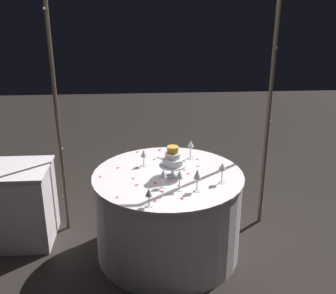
{
  "coord_description": "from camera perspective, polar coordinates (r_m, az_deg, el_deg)",
  "views": [
    {
      "loc": [
        -0.21,
        -3.06,
        2.18
      ],
      "look_at": [
        0.0,
        0.0,
        1.0
      ],
      "focal_mm": 43.64,
      "sensor_mm": 36.0,
      "label": 1
    }
  ],
  "objects": [
    {
      "name": "rose_petal_14",
      "position": [
        3.32,
        -4.93,
        -4.4
      ],
      "size": [
        0.03,
        0.02,
        0.0
      ],
      "primitive_type": "ellipsoid",
      "rotation": [
        0.0,
        0.0,
        2.97
      ],
      "color": "#E02D47",
      "rests_on": "main_table"
    },
    {
      "name": "rose_petal_2",
      "position": [
        3.11,
        -0.88,
        -6.22
      ],
      "size": [
        0.04,
        0.04,
        0.0
      ],
      "primitive_type": "ellipsoid",
      "rotation": [
        0.0,
        0.0,
        2.38
      ],
      "color": "#E02D47",
      "rests_on": "main_table"
    },
    {
      "name": "wine_glass_2",
      "position": [
        3.13,
        -0.64,
        -3.88
      ],
      "size": [
        0.06,
        0.06,
        0.14
      ],
      "color": "silver",
      "rests_on": "main_table"
    },
    {
      "name": "rose_petal_13",
      "position": [
        3.21,
        -4.4,
        -5.3
      ],
      "size": [
        0.04,
        0.04,
        0.0
      ],
      "primitive_type": "ellipsoid",
      "rotation": [
        0.0,
        0.0,
        0.67
      ],
      "color": "#E02D47",
      "rests_on": "main_table"
    },
    {
      "name": "rose_petal_19",
      "position": [
        3.5,
        1.64,
        -2.91
      ],
      "size": [
        0.03,
        0.04,
        0.0
      ],
      "primitive_type": "ellipsoid",
      "rotation": [
        0.0,
        0.0,
        4.88
      ],
      "color": "#E02D47",
      "rests_on": "main_table"
    },
    {
      "name": "rose_petal_3",
      "position": [
        3.52,
        -4.29,
        -2.87
      ],
      "size": [
        0.02,
        0.03,
        0.0
      ],
      "primitive_type": "ellipsoid",
      "rotation": [
        0.0,
        0.0,
        1.39
      ],
      "color": "#E02D47",
      "rests_on": "main_table"
    },
    {
      "name": "rose_petal_9",
      "position": [
        3.85,
        -4.33,
        -0.7
      ],
      "size": [
        0.04,
        0.04,
        0.0
      ],
      "primitive_type": "ellipsoid",
      "rotation": [
        0.0,
        0.0,
        1.02
      ],
      "color": "#E02D47",
      "rests_on": "main_table"
    },
    {
      "name": "wine_glass_0",
      "position": [
        3.22,
        7.61,
        -2.9
      ],
      "size": [
        0.06,
        0.06,
        0.17
      ],
      "color": "silver",
      "rests_on": "main_table"
    },
    {
      "name": "rose_petal_8",
      "position": [
        3.53,
        -7.03,
        -2.91
      ],
      "size": [
        0.04,
        0.03,
        0.0
      ],
      "primitive_type": "ellipsoid",
      "rotation": [
        0.0,
        0.0,
        3.41
      ],
      "color": "#E02D47",
      "rests_on": "main_table"
    },
    {
      "name": "rose_petal_1",
      "position": [
        3.68,
        -1.87,
        -1.74
      ],
      "size": [
        0.04,
        0.03,
        0.0
      ],
      "primitive_type": "ellipsoid",
      "rotation": [
        0.0,
        0.0,
        0.63
      ],
      "color": "#E02D47",
      "rests_on": "main_table"
    },
    {
      "name": "rose_petal_11",
      "position": [
        3.54,
        7.36,
        -2.82
      ],
      "size": [
        0.03,
        0.04,
        0.0
      ],
      "primitive_type": "ellipsoid",
      "rotation": [
        0.0,
        0.0,
        4.84
      ],
      "color": "#E02D47",
      "rests_on": "main_table"
    },
    {
      "name": "rose_petal_4",
      "position": [
        2.97,
        -1.82,
        -7.54
      ],
      "size": [
        0.02,
        0.03,
        0.0
      ],
      "primitive_type": "ellipsoid",
      "rotation": [
        0.0,
        0.0,
        4.7
      ],
      "color": "#E02D47",
      "rests_on": "main_table"
    },
    {
      "name": "side_table",
      "position": [
        3.96,
        -19.72,
        -7.55
      ],
      "size": [
        0.55,
        0.55,
        0.73
      ],
      "color": "white",
      "rests_on": "ground"
    },
    {
      "name": "wine_glass_3",
      "position": [
        2.87,
        -2.68,
        -6.5
      ],
      "size": [
        0.06,
        0.06,
        0.14
      ],
      "color": "silver",
      "rests_on": "main_table"
    },
    {
      "name": "rose_petal_5",
      "position": [
        3.54,
        4.17,
        -2.7
      ],
      "size": [
        0.03,
        0.03,
        0.0
      ],
      "primitive_type": "ellipsoid",
      "rotation": [
        0.0,
        0.0,
        5.87
      ],
      "color": "#E02D47",
      "rests_on": "main_table"
    },
    {
      "name": "rose_petal_0",
      "position": [
        3.24,
        -1.83,
        -5.02
      ],
      "size": [
        0.04,
        0.04,
        0.0
      ],
      "primitive_type": "ellipsoid",
      "rotation": [
        0.0,
        0.0,
        2.13
      ],
      "color": "#E02D47",
      "rests_on": "main_table"
    },
    {
      "name": "rose_petal_6",
      "position": [
        3.4,
        2.8,
        -3.72
      ],
      "size": [
        0.03,
        0.04,
        0.0
      ],
      "primitive_type": "ellipsoid",
      "rotation": [
        0.0,
        0.0,
        1.79
      ],
      "color": "#E02D47",
      "rests_on": "main_table"
    },
    {
      "name": "ground_plane",
      "position": [
        3.76,
        0.0,
        -14.31
      ],
      "size": [
        12.0,
        12.0,
        0.0
      ],
      "primitive_type": "plane",
      "color": "black"
    },
    {
      "name": "decorative_arch",
      "position": [
        3.58,
        -0.47,
        10.6
      ],
      "size": [
        1.96,
        0.05,
        2.4
      ],
      "color": "#473D2D",
      "rests_on": "ground"
    },
    {
      "name": "rose_petal_17",
      "position": [
        3.46,
        2.29,
        -3.23
      ],
      "size": [
        0.03,
        0.02,
        0.0
      ],
      "primitive_type": "ellipsoid",
      "rotation": [
        0.0,
        0.0,
        6.17
      ],
      "color": "#E02D47",
      "rests_on": "main_table"
    },
    {
      "name": "wine_glass_4",
      "position": [
        3.08,
        1.63,
        -4.0
      ],
      "size": [
        0.06,
        0.06,
        0.16
      ],
      "color": "silver",
      "rests_on": "main_table"
    },
    {
      "name": "rose_petal_18",
      "position": [
        3.89,
        -1.2,
        -0.41
      ],
      "size": [
        0.04,
        0.04,
        0.0
      ],
      "primitive_type": "ellipsoid",
      "rotation": [
        0.0,
        0.0,
        4.46
      ],
      "color": "#E02D47",
      "rests_on": "main_table"
    },
    {
      "name": "wine_glass_6",
      "position": [
        3.66,
        3.18,
        0.31
      ],
      "size": [
        0.06,
        0.06,
        0.17
      ],
      "color": "silver",
      "rests_on": "main_table"
    },
    {
      "name": "rose_petal_16",
      "position": [
        3.01,
        1.96,
        -7.19
      ],
      "size": [
        0.04,
        0.04,
        0.0
      ],
      "primitive_type": "ellipsoid",
      "rotation": [
        0.0,
        0.0,
        5.5
      ],
      "color": "#E02D47",
      "rests_on": "main_table"
    },
    {
      "name": "rose_petal_15",
      "position": [
        3.19,
        1.46,
        -5.42
      ],
      "size": [
        0.03,
        0.02,
        0.0
      ],
      "primitive_type": "ellipsoid",
      "rotation": [
        0.0,
        0.0,
        3.02
      ],
      "color": "#E02D47",
      "rests_on": "main_table"
    },
    {
      "name": "main_table",
      "position": [
        3.56,
        0.0,
        -9.35
      ],
      "size": [
        1.26,
        1.26,
        0.75
      ],
      "color": "white",
      "rests_on": "ground"
    },
    {
      "name": "cake_knife",
      "position": [
        3.61,
        0.26,
        -2.1
      ],
      "size": [
        0.21,
        0.24,
        0.01
      ],
      "color": "silver",
      "rests_on": "main_table"
    },
    {
      "name": "rose_petal_12",
      "position": [
        3.68,
        4.06,
        -1.72
      ],
      "size": [
        0.03,
        0.03,
        0.0
      ],
      "primitive_type": "ellipsoid",
      "rotation": [
        0.0,
        0.0,
        5.3
      ],
      "color": "#E02D47",
      "rests_on": "main_table"
    },
    {
      "name": "rose_petal_7",
      "position": [
        3.38,
        -9.47,
        -4.14
      ],
      "size": [
        0.03,
        0.03,
        0.0
      ],
      "primitive_type": "ellipsoid",
      "rotation": [
        0.0,
        0.0,
        1.24
      ],
      "color": "#E02D47",
      "rests_on": "main_table"
    },
    {
      "name": "rose_petal_10",
      "position": [
        3.05,
        -7.1,
        -6.98
      ],
      "size": [
        0.02,
        0.03,
        0.0
      ],
      "primitive_type": "ellipsoid",
      "rotation": [
        0.0,
        0.0,
        1.53
      ],
      "color": "#E02D47",
      "rests_on": "main_table"
    },
    {
      "name": "wine_glass_5",
      "position": [
        3.51,
        -3.41,
        -1.02
      ],
      "size": [
        0.06,
        0.06,
        0.15
      ],
      "color": "silver",
      "rests_on": "main_table"
    },
    {
      "name": "tiered_cake",
      "position": [
        3.29,
        0.67,
        -1.78
      ],
      "size": [
        0.22,
        0.22,
        0.26
      ],
      "color": "silver",
      "rests_on": "main_table"
    },
    {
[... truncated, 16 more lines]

